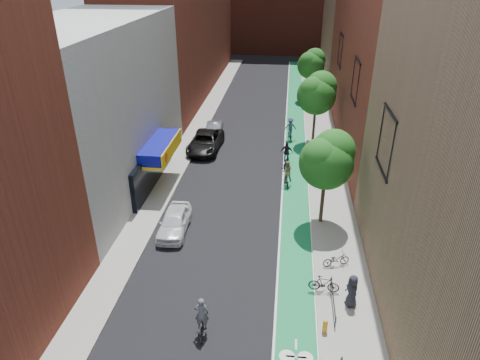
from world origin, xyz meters
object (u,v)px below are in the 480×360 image
(cyclist_lane_near, at_px, (287,175))
(cyclist_lane_far, at_px, (290,130))
(cyclist_lead, at_px, (202,322))
(pedestrian, at_px, (352,291))
(parked_car_white, at_px, (174,221))
(fire_hydrant, at_px, (325,326))
(cyclist_lane_mid, at_px, (286,157))
(parked_car_black, at_px, (205,142))
(parked_car_silver, at_px, (214,130))

(cyclist_lane_near, height_order, cyclist_lane_far, cyclist_lane_far)
(cyclist_lead, height_order, pedestrian, cyclist_lead)
(parked_car_white, distance_m, fire_hydrant, 11.71)
(cyclist_lane_near, xyz_separation_m, cyclist_lane_far, (0.16, 9.53, 0.09))
(cyclist_lane_near, bearing_deg, cyclist_lead, 62.65)
(cyclist_lead, xyz_separation_m, cyclist_lane_far, (3.75, 24.75, 0.26))
(cyclist_lead, relative_size, cyclist_lane_mid, 0.98)
(parked_car_black, height_order, cyclist_lane_near, cyclist_lane_near)
(cyclist_lane_mid, bearing_deg, parked_car_white, 67.09)
(cyclist_lane_far, relative_size, fire_hydrant, 3.18)
(fire_hydrant, bearing_deg, cyclist_lane_far, 94.44)
(cyclist_lane_mid, relative_size, pedestrian, 1.21)
(cyclist_lane_far, xyz_separation_m, pedestrian, (3.24, -22.18, 0.04))
(cyclist_lane_far, bearing_deg, parked_car_white, 55.32)
(parked_car_black, relative_size, fire_hydrant, 8.30)
(parked_car_black, relative_size, cyclist_lane_far, 2.61)
(cyclist_lane_mid, distance_m, pedestrian, 16.50)
(parked_car_black, distance_m, cyclist_lane_near, 9.61)
(fire_hydrant, bearing_deg, cyclist_lane_near, 97.94)
(cyclist_lane_mid, bearing_deg, cyclist_lane_far, -81.90)
(cyclist_lane_mid, bearing_deg, pedestrian, 112.41)
(parked_car_silver, distance_m, cyclist_lead, 24.83)
(parked_car_silver, bearing_deg, pedestrian, -66.79)
(pedestrian, bearing_deg, cyclist_lead, -89.47)
(cyclist_lead, relative_size, pedestrian, 1.19)
(parked_car_black, relative_size, cyclist_lane_mid, 2.66)
(parked_car_white, height_order, parked_car_black, parked_car_black)
(cyclist_lane_far, bearing_deg, cyclist_lane_mid, 76.38)
(cyclist_lead, bearing_deg, pedestrian, -166.34)
(parked_car_silver, bearing_deg, fire_hydrant, -71.42)
(parked_car_silver, distance_m, cyclist_lane_far, 7.36)
(cyclist_lane_near, relative_size, pedestrian, 1.15)
(parked_car_silver, bearing_deg, cyclist_lane_near, -54.95)
(parked_car_silver, relative_size, fire_hydrant, 6.01)
(parked_car_black, relative_size, pedestrian, 3.23)
(cyclist_lane_mid, distance_m, cyclist_lane_far, 6.06)
(cyclist_lane_near, distance_m, cyclist_lane_mid, 3.49)
(parked_car_black, xyz_separation_m, pedestrian, (10.83, -18.75, 0.24))
(parked_car_silver, distance_m, fire_hydrant, 25.63)
(pedestrian, xyz_separation_m, fire_hydrant, (-1.37, -1.91, -0.52))
(parked_car_black, distance_m, cyclist_lane_far, 8.33)
(parked_car_silver, distance_m, cyclist_lane_mid, 9.23)
(pedestrian, bearing_deg, fire_hydrant, -55.31)
(parked_car_white, height_order, pedestrian, pedestrian)
(cyclist_lane_mid, bearing_deg, cyclist_lane_near, 101.38)
(cyclist_lane_mid, relative_size, cyclist_lane_far, 0.98)
(parked_car_white, bearing_deg, cyclist_lead, -69.79)
(cyclist_lane_far, bearing_deg, pedestrian, 86.86)
(cyclist_lane_mid, xyz_separation_m, fire_hydrant, (2.10, -18.04, -0.29))
(cyclist_lane_mid, height_order, pedestrian, cyclist_lane_mid)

